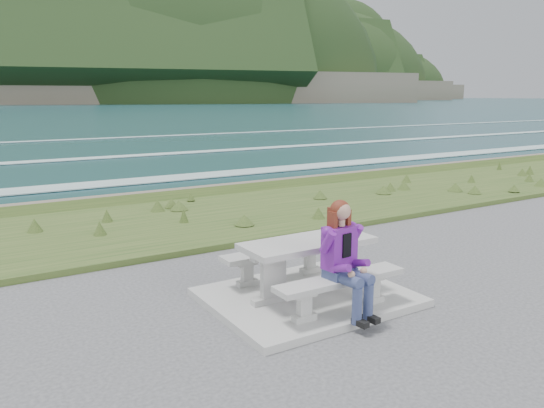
# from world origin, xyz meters

# --- Properties ---
(concrete_slab) EXTENTS (2.60, 2.10, 0.10)m
(concrete_slab) POSITION_xyz_m (0.00, 0.00, 0.05)
(concrete_slab) COLOR #A5A4A0
(concrete_slab) RESTS_ON ground
(picnic_table) EXTENTS (1.80, 0.75, 0.75)m
(picnic_table) POSITION_xyz_m (0.00, 0.00, 0.68)
(picnic_table) COLOR #A5A4A0
(picnic_table) RESTS_ON concrete_slab
(bench_landward) EXTENTS (1.80, 0.35, 0.45)m
(bench_landward) POSITION_xyz_m (0.00, -0.70, 0.45)
(bench_landward) COLOR #A5A4A0
(bench_landward) RESTS_ON concrete_slab
(bench_seaward) EXTENTS (1.80, 0.35, 0.45)m
(bench_seaward) POSITION_xyz_m (0.00, 0.70, 0.45)
(bench_seaward) COLOR #A5A4A0
(bench_seaward) RESTS_ON concrete_slab
(grass_verge) EXTENTS (160.00, 4.50, 0.22)m
(grass_verge) POSITION_xyz_m (0.00, 5.00, 0.00)
(grass_verge) COLOR #2C481B
(grass_verge) RESTS_ON ground
(shore_drop) EXTENTS (160.00, 0.80, 2.20)m
(shore_drop) POSITION_xyz_m (0.00, 7.90, 0.00)
(shore_drop) COLOR #69624F
(shore_drop) RESTS_ON ground
(ocean) EXTENTS (1600.00, 1600.00, 0.09)m
(ocean) POSITION_xyz_m (0.00, 25.09, -1.74)
(ocean) COLOR #1B474F
(ocean) RESTS_ON ground
(headland_range) EXTENTS (729.83, 363.95, 192.25)m
(headland_range) POSITION_xyz_m (190.37, 398.36, 9.92)
(headland_range) COLOR #69624F
(headland_range) RESTS_ON ground
(seated_woman) EXTENTS (0.46, 0.73, 1.41)m
(seated_woman) POSITION_xyz_m (-0.00, -0.83, 0.62)
(seated_woman) COLOR navy
(seated_woman) RESTS_ON concrete_slab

